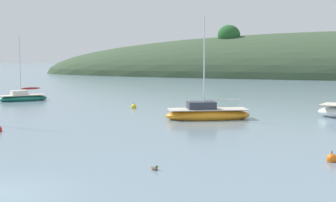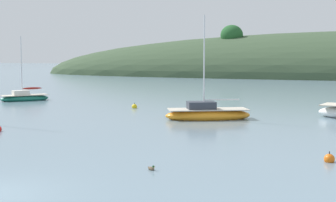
{
  "view_description": "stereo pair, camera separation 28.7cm",
  "coord_description": "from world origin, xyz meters",
  "views": [
    {
      "loc": [
        9.84,
        -13.73,
        4.44
      ],
      "look_at": [
        0.0,
        20.0,
        1.2
      ],
      "focal_mm": 54.9,
      "sensor_mm": 36.0,
      "label": 1
    },
    {
      "loc": [
        10.12,
        -13.65,
        4.44
      ],
      "look_at": [
        0.0,
        20.0,
        1.2
      ],
      "focal_mm": 54.9,
      "sensor_mm": 36.0,
      "label": 2
    }
  ],
  "objects": [
    {
      "name": "sailboat_teal_outer",
      "position": [
        2.7,
        20.31,
        0.36
      ],
      "size": [
        6.16,
        4.16,
        7.23
      ],
      "color": "orange",
      "rests_on": "ground"
    },
    {
      "name": "mooring_buoy_outer",
      "position": [
        10.49,
        8.17,
        0.12
      ],
      "size": [
        0.44,
        0.44,
        0.54
      ],
      "color": "orange",
      "rests_on": "ground"
    },
    {
      "name": "sailboat_orange_cutter",
      "position": [
        -16.92,
        28.88,
        0.31
      ],
      "size": [
        4.26,
        4.37,
        6.26
      ],
      "color": "#196B56",
      "rests_on": "ground"
    },
    {
      "name": "duck_lone_right",
      "position": [
        3.94,
        4.69,
        0.05
      ],
      "size": [
        0.38,
        0.35,
        0.24
      ],
      "color": "brown",
      "rests_on": "ground"
    },
    {
      "name": "mooring_buoy_channel",
      "position": [
        -4.55,
        25.58,
        0.12
      ],
      "size": [
        0.44,
        0.44,
        0.54
      ],
      "color": "yellow",
      "rests_on": "ground"
    }
  ]
}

